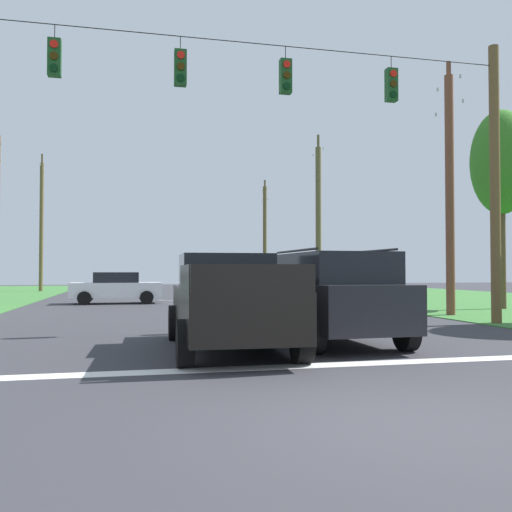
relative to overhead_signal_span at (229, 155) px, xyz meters
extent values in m
plane|color=#333338|center=(0.17, -9.14, -4.70)|extent=(120.00, 120.00, 0.00)
cube|color=white|center=(0.17, -5.67, -4.69)|extent=(14.07, 0.45, 0.01)
cube|color=white|center=(0.17, 0.33, -4.69)|extent=(2.50, 0.15, 0.01)
cube|color=white|center=(0.17, 7.84, -4.69)|extent=(2.50, 0.15, 0.01)
cube|color=white|center=(0.17, 15.52, -4.69)|extent=(2.50, 0.15, 0.01)
cylinder|color=brown|center=(8.13, 0.00, -0.49)|extent=(0.30, 0.30, 8.42)
cylinder|color=black|center=(-0.03, 0.00, 3.11)|extent=(16.32, 0.02, 0.02)
cylinder|color=black|center=(-4.48, 0.00, 2.93)|extent=(0.02, 0.02, 0.37)
cube|color=#19471E|center=(-4.48, 0.00, 2.27)|extent=(0.32, 0.24, 0.95)
cylinder|color=red|center=(-4.48, -0.14, 2.56)|extent=(0.20, 0.04, 0.20)
cylinder|color=#352203|center=(-4.48, -0.14, 2.26)|extent=(0.20, 0.04, 0.20)
cylinder|color=black|center=(-4.48, -0.14, 1.96)|extent=(0.20, 0.04, 0.20)
cylinder|color=black|center=(-1.32, 0.00, 2.93)|extent=(0.02, 0.02, 0.37)
cube|color=#19471E|center=(-1.32, 0.00, 2.27)|extent=(0.32, 0.24, 0.95)
cylinder|color=red|center=(-1.32, -0.14, 2.56)|extent=(0.20, 0.04, 0.20)
cylinder|color=#352203|center=(-1.32, -0.14, 2.26)|extent=(0.20, 0.04, 0.20)
cylinder|color=black|center=(-1.32, -0.14, 1.96)|extent=(0.20, 0.04, 0.20)
cylinder|color=black|center=(1.57, 0.00, 2.93)|extent=(0.02, 0.02, 0.37)
cube|color=#19471E|center=(1.57, 0.00, 2.27)|extent=(0.32, 0.24, 0.95)
cylinder|color=red|center=(1.57, -0.14, 2.56)|extent=(0.20, 0.04, 0.20)
cylinder|color=#352203|center=(1.57, -0.14, 2.26)|extent=(0.20, 0.04, 0.20)
cylinder|color=black|center=(1.57, -0.14, 1.96)|extent=(0.20, 0.04, 0.20)
cylinder|color=black|center=(4.75, 0.00, 2.93)|extent=(0.02, 0.02, 0.37)
cube|color=#19471E|center=(4.75, 0.00, 2.27)|extent=(0.32, 0.24, 0.95)
cylinder|color=red|center=(4.75, -0.14, 2.56)|extent=(0.20, 0.04, 0.20)
cylinder|color=#352203|center=(4.75, -0.14, 2.26)|extent=(0.20, 0.04, 0.20)
cylinder|color=black|center=(4.75, -0.14, 1.96)|extent=(0.20, 0.04, 0.20)
cube|color=black|center=(-0.64, -3.55, -3.87)|extent=(2.18, 5.46, 0.85)
cube|color=black|center=(-0.61, -2.91, -3.10)|extent=(1.91, 1.96, 0.70)
cube|color=black|center=(-1.62, -4.87, -3.22)|extent=(0.18, 2.38, 0.45)
cube|color=black|center=(0.26, -4.94, -3.22)|extent=(0.18, 2.38, 0.45)
cube|color=black|center=(-0.72, -6.20, -3.22)|extent=(1.96, 0.17, 0.45)
cylinder|color=black|center=(-1.57, -1.69, -4.30)|extent=(0.31, 0.81, 0.80)
cylinder|color=black|center=(0.42, -1.75, -4.30)|extent=(0.31, 0.81, 0.80)
cylinder|color=black|center=(-1.70, -5.36, -4.30)|extent=(0.31, 0.81, 0.80)
cylinder|color=black|center=(0.30, -5.42, -4.30)|extent=(0.31, 0.81, 0.80)
cube|color=black|center=(1.76, -2.89, -3.84)|extent=(2.05, 4.84, 0.95)
cube|color=black|center=(1.76, -3.04, -3.04)|extent=(1.87, 3.24, 0.65)
cylinder|color=black|center=(0.91, -3.05, -2.67)|extent=(0.11, 2.72, 0.05)
cylinder|color=black|center=(2.61, -3.02, -2.67)|extent=(0.11, 2.72, 0.05)
cylinder|color=black|center=(0.75, -1.27, -4.32)|extent=(0.28, 0.77, 0.76)
cylinder|color=black|center=(2.70, -1.23, -4.32)|extent=(0.28, 0.77, 0.76)
cylinder|color=black|center=(0.82, -4.54, -4.32)|extent=(0.28, 0.77, 0.76)
cylinder|color=black|center=(2.77, -4.50, -4.32)|extent=(0.28, 0.77, 0.76)
cube|color=silver|center=(-3.23, 13.10, -4.03)|extent=(4.32, 1.85, 0.70)
cube|color=black|center=(-3.23, 13.10, -3.43)|extent=(2.12, 1.65, 0.50)
cylinder|color=black|center=(-1.83, 14.02, -4.38)|extent=(0.64, 0.23, 0.64)
cylinder|color=black|center=(-1.80, 12.22, -4.38)|extent=(0.64, 0.23, 0.64)
cylinder|color=black|center=(-4.67, 13.98, -4.38)|extent=(0.64, 0.23, 0.64)
cylinder|color=black|center=(-4.64, 12.18, -4.38)|extent=(0.64, 0.23, 0.64)
cylinder|color=brown|center=(8.53, 3.05, -0.39)|extent=(0.31, 0.31, 8.61)
cube|color=brown|center=(8.53, 3.05, 3.52)|extent=(0.12, 0.12, 1.80)
cylinder|color=#B2B7BC|center=(8.53, 3.77, 3.64)|extent=(0.08, 0.08, 0.12)
cylinder|color=#B2B7BC|center=(8.53, 2.33, 3.64)|extent=(0.08, 0.08, 0.12)
cube|color=brown|center=(8.53, 3.05, 2.62)|extent=(0.12, 0.12, 2.15)
cylinder|color=#B2B7BC|center=(8.53, 3.90, 2.74)|extent=(0.08, 0.08, 0.12)
cylinder|color=#B2B7BC|center=(8.53, 2.19, 2.74)|extent=(0.08, 0.08, 0.12)
cylinder|color=brown|center=(8.49, 17.00, -0.16)|extent=(0.34, 0.34, 9.07)
cube|color=brown|center=(8.49, 17.00, 3.97)|extent=(0.12, 0.12, 2.32)
cylinder|color=#B2B7BC|center=(8.49, 17.93, 4.09)|extent=(0.08, 0.08, 0.12)
cylinder|color=#B2B7BC|center=(8.49, 16.07, 4.09)|extent=(0.08, 0.08, 0.12)
cylinder|color=brown|center=(8.37, 30.06, -0.38)|extent=(0.32, 0.32, 8.62)
cube|color=brown|center=(8.37, 30.06, 3.53)|extent=(0.12, 0.12, 1.90)
cylinder|color=#B2B7BC|center=(8.37, 30.82, 3.65)|extent=(0.08, 0.08, 0.12)
cylinder|color=#B2B7BC|center=(8.37, 29.30, 3.65)|extent=(0.08, 0.08, 0.12)
cube|color=brown|center=(8.37, 30.06, 2.63)|extent=(0.12, 0.12, 2.39)
cylinder|color=#B2B7BC|center=(8.37, 31.01, 2.75)|extent=(0.08, 0.08, 0.12)
cylinder|color=#B2B7BC|center=(8.37, 29.10, 2.75)|extent=(0.08, 0.08, 0.12)
cylinder|color=#B2B7BC|center=(-9.35, 17.21, 3.71)|extent=(0.08, 0.08, 0.12)
cylinder|color=#B2B7BC|center=(-9.35, 17.09, 2.81)|extent=(0.08, 0.08, 0.12)
cylinder|color=brown|center=(-9.23, 30.34, 0.25)|extent=(0.29, 0.29, 9.89)
cube|color=brown|center=(-9.23, 30.34, 4.79)|extent=(0.12, 0.12, 2.21)
cylinder|color=#B2B7BC|center=(-9.23, 31.23, 4.91)|extent=(0.08, 0.08, 0.12)
cylinder|color=#B2B7BC|center=(-9.23, 29.46, 4.91)|extent=(0.08, 0.08, 0.12)
cylinder|color=brown|center=(12.41, 5.38, -2.24)|extent=(0.27, 0.27, 4.91)
ellipsoid|color=#347423|center=(12.41, 5.38, 1.41)|extent=(2.48, 2.48, 4.36)
camera|label=1|loc=(-2.60, -14.54, -3.10)|focal=38.75mm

